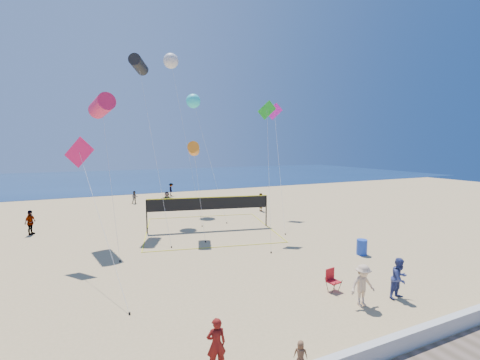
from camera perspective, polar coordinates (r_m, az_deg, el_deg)
name	(u,v)px	position (r m, az deg, el deg)	size (l,w,h in m)	color
ground	(294,321)	(13.66, 9.55, -23.45)	(120.00, 120.00, 0.00)	tan
ocean	(130,178)	(72.43, -19.04, 0.32)	(140.00, 50.00, 0.03)	navy
seawall	(351,360)	(11.52, 19.08, -28.05)	(32.00, 0.30, 0.60)	silver
woman	(216,344)	(10.76, -4.25, -27.09)	(0.60, 0.39, 1.64)	#630F0D
toddler	(301,355)	(10.17, 10.71, -28.19)	(0.38, 0.25, 0.78)	brown
bystander_a	(399,278)	(16.37, 26.49, -15.36)	(0.89, 0.69, 1.82)	navy
bystander_b	(363,285)	(15.07, 20.99, -17.08)	(1.15, 0.66, 1.78)	#D2AE8C
far_person_0	(30,222)	(29.33, -33.25, -6.33)	(1.11, 0.46, 1.89)	gray
far_person_1	(167,200)	(36.09, -12.85, -3.44)	(1.66, 0.53, 1.79)	gray
far_person_2	(261,202)	(33.51, 3.76, -3.94)	(0.69, 0.45, 1.89)	gray
far_person_3	(135,197)	(39.78, -18.21, -2.95)	(0.73, 0.57, 1.50)	gray
far_person_4	(171,189)	(44.91, -12.14, -1.65)	(1.11, 0.64, 1.72)	gray
camp_chair	(332,278)	(16.20, 16.02, -16.47)	(0.62, 0.74, 1.13)	#AE131B
trash_barrel	(362,247)	(21.69, 20.84, -11.10)	(0.63, 0.63, 0.95)	#1B3FB4
volleyball_net	(209,207)	(26.13, -5.56, -4.79)	(11.68, 11.57, 2.65)	black
kite_0	(102,106)	(24.73, -23.37, 11.99)	(1.80, 6.80, 10.29)	#CA1A4C
kite_1	(139,65)	(29.18, -17.57, 18.94)	(1.88, 8.76, 14.05)	black
kite_2	(194,149)	(24.16, -8.24, 5.51)	(1.45, 3.37, 7.09)	orange
kite_3	(81,158)	(20.35, -26.44, 3.59)	(2.63, 8.28, 7.27)	#E6145B
kite_4	(267,119)	(24.24, 4.85, 10.83)	(2.80, 4.50, 10.15)	green
kite_5	(275,117)	(31.87, 6.21, 11.00)	(4.18, 7.78, 10.98)	#F11AC1
kite_6	(171,61)	(32.57, -12.20, 19.97)	(1.89, 6.29, 15.36)	silver
kite_7	(193,101)	(34.39, -8.30, 13.71)	(1.54, 7.95, 12.11)	#2BDEE1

